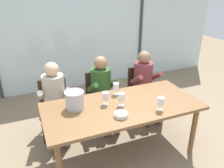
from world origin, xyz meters
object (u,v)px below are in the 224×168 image
chair_near_curtain (54,103)px  tasting_bowl (121,115)px  wine_glass_center_pour (161,102)px  ice_bucket_primary (75,100)px  person_beige_jumper (55,97)px  wine_glass_by_right_taster (121,97)px  chair_left_of_center (99,94)px  person_maroon_top (145,81)px  dining_table (122,110)px  person_olive_shirt (103,89)px  wine_glass_near_bucket (105,96)px  chair_center (141,87)px  wine_glass_by_left_taster (116,87)px

chair_near_curtain → tasting_bowl: size_ratio=5.29×
wine_glass_center_pour → ice_bucket_primary: bearing=154.9°
person_beige_jumper → wine_glass_center_pour: (1.12, -1.04, 0.21)m
wine_glass_by_right_taster → tasting_bowl: bearing=-115.2°
chair_left_of_center → person_maroon_top: (0.78, -0.16, 0.17)m
dining_table → person_maroon_top: size_ratio=1.70×
chair_near_curtain → person_olive_shirt: bearing=-2.9°
dining_table → wine_glass_near_bucket: wine_glass_near_bucket is taller
wine_glass_center_pour → person_beige_jumper: bearing=137.3°
chair_near_curtain → wine_glass_center_pour: bearing=-39.2°
chair_near_curtain → dining_table: bearing=-42.2°
chair_left_of_center → dining_table: bearing=-81.5°
chair_near_curtain → wine_glass_by_right_taster: wine_glass_by_right_taster is taller
chair_left_of_center → person_olive_shirt: 0.24m
wine_glass_by_right_taster → wine_glass_center_pour: bearing=-35.6°
wine_glass_by_right_taster → person_beige_jumper: bearing=134.0°
chair_center → wine_glass_center_pour: 1.31m
person_olive_shirt → person_maroon_top: 0.77m
wine_glass_by_left_taster → chair_near_curtain: bearing=144.8°
ice_bucket_primary → chair_left_of_center: bearing=52.4°
person_olive_shirt → wine_glass_by_right_taster: size_ratio=6.83×
dining_table → person_olive_shirt: size_ratio=1.70×
wine_glass_by_left_taster → wine_glass_by_right_taster: bearing=-101.2°
chair_center → wine_glass_by_left_taster: 1.02m
chair_center → wine_glass_by_right_taster: size_ratio=4.99×
dining_table → chair_center: bearing=48.5°
tasting_bowl → person_olive_shirt: bearing=82.0°
ice_bucket_primary → wine_glass_near_bucket: (0.39, -0.05, -0.00)m
person_olive_shirt → wine_glass_by_right_taster: bearing=-96.3°
chair_near_curtain → person_maroon_top: size_ratio=0.73×
wine_glass_by_right_taster → chair_left_of_center: bearing=89.0°
dining_table → tasting_bowl: (-0.13, -0.25, 0.11)m
chair_center → ice_bucket_primary: size_ratio=3.62×
person_beige_jumper → ice_bucket_primary: bearing=-68.8°
wine_glass_center_pour → person_olive_shirt: bearing=109.4°
chair_center → person_olive_shirt: bearing=-173.1°
person_maroon_top → ice_bucket_primary: (-1.36, -0.59, 0.21)m
chair_near_curtain → ice_bucket_primary: bearing=-69.5°
chair_center → ice_bucket_primary: (-1.37, -0.74, 0.38)m
chair_left_of_center → person_beige_jumper: size_ratio=0.73×
person_olive_shirt → ice_bucket_primary: 0.86m
chair_near_curtain → wine_glass_by_right_taster: 1.21m
chair_left_of_center → person_maroon_top: size_ratio=0.73×
dining_table → chair_near_curtain: 1.17m
tasting_bowl → wine_glass_center_pour: wine_glass_center_pour is taller
wine_glass_by_left_taster → wine_glass_near_bucket: (-0.24, -0.21, -0.00)m
chair_center → wine_glass_center_pour: size_ratio=4.99×
dining_table → chair_left_of_center: size_ratio=2.33×
person_maroon_top → wine_glass_center_pour: (-0.40, -1.04, 0.21)m
tasting_bowl → chair_left_of_center: bearing=83.7°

